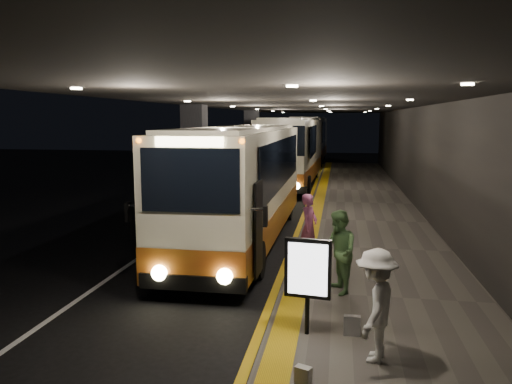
% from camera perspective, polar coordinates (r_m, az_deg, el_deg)
% --- Properties ---
extents(ground, '(90.00, 90.00, 0.00)m').
position_cam_1_polar(ground, '(14.65, -5.62, -7.09)').
color(ground, black).
extents(lane_line_white, '(0.12, 50.00, 0.01)m').
position_cam_1_polar(lane_line_white, '(19.81, -6.89, -3.02)').
color(lane_line_white, silver).
rests_on(lane_line_white, ground).
extents(kerb_stripe_yellow, '(0.18, 50.00, 0.01)m').
position_cam_1_polar(kerb_stripe_yellow, '(19.07, 5.18, -3.44)').
color(kerb_stripe_yellow, gold).
rests_on(kerb_stripe_yellow, ground).
extents(sidewalk, '(4.50, 50.00, 0.15)m').
position_cam_1_polar(sidewalk, '(19.04, 12.42, -3.41)').
color(sidewalk, '#514C44').
rests_on(sidewalk, ground).
extents(tactile_strip, '(0.50, 50.00, 0.01)m').
position_cam_1_polar(tactile_strip, '(19.01, 6.69, -3.03)').
color(tactile_strip, gold).
rests_on(tactile_strip, sidewalk).
extents(terminal_wall, '(0.10, 50.00, 6.00)m').
position_cam_1_polar(terminal_wall, '(18.93, 19.54, 5.18)').
color(terminal_wall, black).
rests_on(terminal_wall, ground).
extents(support_columns, '(0.80, 24.80, 4.40)m').
position_cam_1_polar(support_columns, '(18.46, -6.99, 3.03)').
color(support_columns, black).
rests_on(support_columns, ground).
extents(canopy, '(9.00, 50.00, 0.40)m').
position_cam_1_polar(canopy, '(18.68, 5.84, 10.49)').
color(canopy, black).
rests_on(canopy, support_columns).
extents(coach_main, '(2.44, 11.44, 3.55)m').
position_cam_1_polar(coach_main, '(15.66, -1.48, 0.32)').
color(coach_main, beige).
rests_on(coach_main, ground).
extents(coach_second, '(2.89, 12.27, 3.84)m').
position_cam_1_polar(coach_second, '(29.58, 4.24, 4.36)').
color(coach_second, beige).
rests_on(coach_second, ground).
extents(coach_third, '(2.77, 12.59, 3.95)m').
position_cam_1_polar(coach_third, '(44.66, 6.07, 5.75)').
color(coach_third, beige).
rests_on(coach_third, ground).
extents(passenger_boarding, '(0.62, 0.74, 1.75)m').
position_cam_1_polar(passenger_boarding, '(13.58, 6.08, -3.88)').
color(passenger_boarding, '#B25387').
rests_on(passenger_boarding, sidewalk).
extents(passenger_waiting_green, '(0.82, 1.02, 1.82)m').
position_cam_1_polar(passenger_waiting_green, '(10.92, 9.42, -6.80)').
color(passenger_waiting_green, '#507B44').
rests_on(passenger_waiting_green, sidewalk).
extents(passenger_waiting_white, '(0.80, 1.24, 1.78)m').
position_cam_1_polar(passenger_waiting_white, '(8.12, 13.53, -12.45)').
color(passenger_waiting_white, beige).
rests_on(passenger_waiting_white, sidewalk).
extents(bag_polka, '(0.29, 0.13, 0.35)m').
position_cam_1_polar(bag_polka, '(9.15, 10.92, -14.75)').
color(bag_polka, black).
rests_on(bag_polka, sidewalk).
extents(bag_plain, '(0.26, 0.21, 0.28)m').
position_cam_1_polar(bag_plain, '(7.54, 5.42, -20.22)').
color(bag_plain, beige).
rests_on(bag_plain, sidewalk).
extents(info_sign, '(0.81, 0.22, 1.71)m').
position_cam_1_polar(info_sign, '(8.75, 5.94, -8.91)').
color(info_sign, black).
rests_on(info_sign, sidewalk).
extents(stanchion_post, '(0.05, 0.05, 1.00)m').
position_cam_1_polar(stanchion_post, '(10.91, 3.99, -8.95)').
color(stanchion_post, black).
rests_on(stanchion_post, sidewalk).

